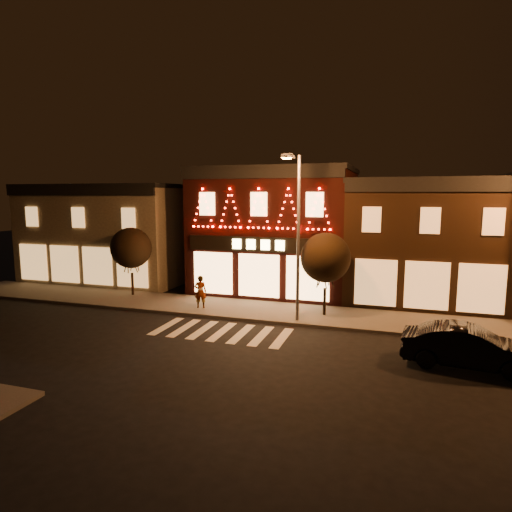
% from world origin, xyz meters
% --- Properties ---
extents(ground, '(120.00, 120.00, 0.00)m').
position_xyz_m(ground, '(0.00, 0.00, 0.00)').
color(ground, black).
rests_on(ground, ground).
extents(sidewalk_far, '(44.00, 4.00, 0.15)m').
position_xyz_m(sidewalk_far, '(2.00, 8.00, 0.07)').
color(sidewalk_far, '#47423D').
rests_on(sidewalk_far, ground).
extents(building_left, '(12.20, 8.28, 7.30)m').
position_xyz_m(building_left, '(-13.00, 13.99, 3.66)').
color(building_left, brown).
rests_on(building_left, ground).
extents(building_pulp, '(10.20, 8.34, 8.30)m').
position_xyz_m(building_pulp, '(0.00, 13.98, 4.16)').
color(building_pulp, black).
rests_on(building_pulp, ground).
extents(building_right_a, '(9.20, 8.28, 7.50)m').
position_xyz_m(building_right_a, '(9.50, 13.99, 3.76)').
color(building_right_a, '#321F11').
rests_on(building_right_a, ground).
extents(streetlamp_mid, '(0.59, 1.91, 8.33)m').
position_xyz_m(streetlamp_mid, '(3.10, 6.36, 5.04)').
color(streetlamp_mid, '#59595E').
rests_on(streetlamp_mid, sidewalk_far).
extents(tree_left, '(2.60, 2.60, 4.34)m').
position_xyz_m(tree_left, '(-8.23, 8.96, 3.19)').
color(tree_left, black).
rests_on(tree_left, sidewalk_far).
extents(tree_right, '(2.65, 2.65, 4.43)m').
position_xyz_m(tree_right, '(4.31, 8.04, 3.25)').
color(tree_right, black).
rests_on(tree_right, sidewalk_far).
extents(dark_sedan, '(5.01, 2.15, 1.61)m').
position_xyz_m(dark_sedan, '(10.63, 2.85, 0.80)').
color(dark_sedan, black).
rests_on(dark_sedan, ground).
extents(pedestrian, '(0.78, 0.62, 1.87)m').
position_xyz_m(pedestrian, '(-2.65, 7.32, 1.08)').
color(pedestrian, gray).
rests_on(pedestrian, sidewalk_far).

